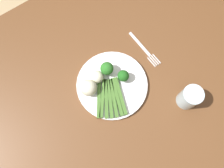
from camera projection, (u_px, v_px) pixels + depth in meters
ground_plane at (115, 116)px, 1.55m from camera, size 6.00×6.00×0.02m
dining_table at (118, 91)px, 0.94m from camera, size 1.41×0.99×0.72m
plate at (112, 85)px, 0.84m from camera, size 0.25×0.25×0.01m
asparagus_bundle at (110, 98)px, 0.81m from camera, size 0.14×0.16×0.01m
broccoli_near_center at (123, 76)px, 0.81m from camera, size 0.04×0.04×0.05m
broccoli_front_left at (107, 69)px, 0.82m from camera, size 0.05×0.05×0.06m
cauliflower_front at (89, 88)px, 0.80m from camera, size 0.06×0.06×0.06m
cauliflower_right at (97, 77)px, 0.82m from camera, size 0.05×0.05×0.05m
fork at (144, 49)px, 0.89m from camera, size 0.03×0.17×0.00m
water_glass at (189, 97)px, 0.79m from camera, size 0.07×0.07×0.09m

